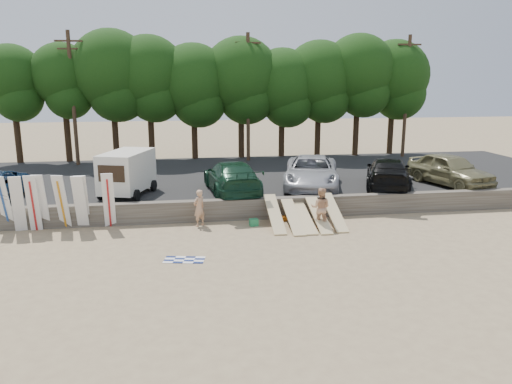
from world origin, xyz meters
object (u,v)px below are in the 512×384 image
box_trailer (127,171)px  car_4 (450,170)px  car_1 (232,177)px  car_2 (311,172)px  beachgoer_a (199,208)px  beachgoer_b (321,208)px  car_3 (388,173)px  cooler (254,222)px

box_trailer → car_4: 17.66m
car_1 → car_2: car_2 is taller
car_2 → car_4: 7.87m
box_trailer → car_2: (9.81, 0.33, -0.41)m
box_trailer → beachgoer_a: size_ratio=2.32×
beachgoer_b → car_3: bearing=-115.5°
car_3 → cooler: 8.97m
beachgoer_b → cooler: (-2.93, 0.75, -0.76)m
car_2 → beachgoer_b: size_ratio=3.35×
beachgoer_a → beachgoer_b: 5.50m
car_3 → cooler: size_ratio=14.87×
cooler → car_4: bearing=11.9°
box_trailer → car_2: size_ratio=0.64×
box_trailer → cooler: bearing=-16.1°
car_1 → box_trailer: bearing=-8.2°
beachgoer_b → car_2: bearing=-77.2°
car_1 → beachgoer_b: car_1 is taller
car_2 → car_4: (7.84, -0.64, 0.04)m
car_1 → car_4: size_ratio=1.10×
car_3 → beachgoer_a: car_3 is taller
beachgoer_a → car_4: bearing=156.0°
car_4 → car_2: bearing=160.5°
beachgoer_b → car_4: bearing=-129.5°
cooler → beachgoer_b: bearing=-20.4°
car_1 → car_3: (8.62, -0.03, -0.03)m
car_1 → beachgoer_a: 3.95m
box_trailer → beachgoer_a: bearing=-28.6°
car_4 → beachgoer_a: 14.60m
beachgoer_a → cooler: 2.58m
car_2 → cooler: bearing=-115.7°
box_trailer → cooler: size_ratio=10.35×
car_2 → beachgoer_a: 7.56m
box_trailer → car_3: (13.97, -0.35, -0.45)m
cooler → car_3: bearing=18.9°
car_1 → cooler: 4.05m
beachgoer_b → cooler: size_ratio=4.86×
box_trailer → car_4: bearing=17.5°
car_2 → box_trailer: bearing=-162.5°
car_3 → car_4: car_4 is taller
car_4 → car_1: bearing=165.2°
car_2 → car_4: bearing=10.9°
car_2 → car_3: 4.22m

